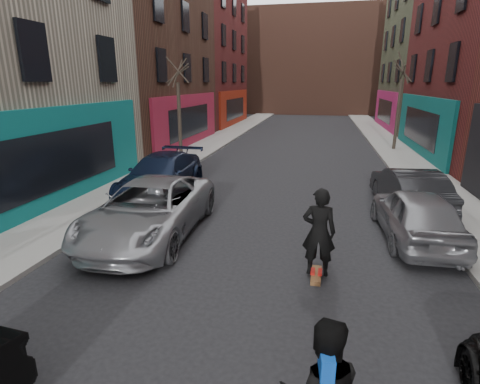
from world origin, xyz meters
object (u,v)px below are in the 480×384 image
at_px(parked_left_end, 161,175).
at_px(tree_right_far, 400,95).
at_px(tree_left_far, 179,100).
at_px(parked_right_far, 416,214).
at_px(skateboard, 316,275).
at_px(parked_left_far, 150,209).
at_px(parked_right_end, 409,189).
at_px(skateboarder, 319,232).

bearing_deg(parked_left_end, tree_right_far, 48.65).
relative_size(tree_left_far, parked_right_far, 1.47).
distance_m(tree_left_far, parked_right_far, 14.09).
bearing_deg(skateboard, tree_left_far, 124.59).
distance_m(parked_left_far, skateboard, 5.05).
relative_size(parked_left_end, skateboard, 6.70).
relative_size(tree_right_far, parked_right_end, 1.50).
relative_size(tree_left_far, parked_left_far, 1.14).
xyz_separation_m(tree_right_far, skateboarder, (-4.64, -17.92, -2.42)).
bearing_deg(parked_right_end, parked_left_end, -6.44).
bearing_deg(parked_left_far, skateboarder, -19.81).
relative_size(tree_right_far, parked_right_far, 1.54).
height_order(tree_left_far, skateboarder, tree_left_far).
height_order(parked_left_far, parked_right_far, parked_left_far).
xyz_separation_m(tree_right_far, parked_left_end, (-10.80, -12.39, -2.75)).
xyz_separation_m(parked_left_far, parked_right_far, (7.39, 1.25, -0.04)).
bearing_deg(tree_right_far, parked_right_end, -97.52).
xyz_separation_m(parked_right_end, skateboarder, (-3.01, -5.50, 0.36)).
bearing_deg(tree_right_far, skateboard, -104.53).
bearing_deg(parked_left_end, parked_right_end, -0.44).
distance_m(tree_left_far, parked_right_end, 12.80).
distance_m(parked_right_end, skateboarder, 6.28).
bearing_deg(parked_right_far, parked_left_end, -20.42).
bearing_deg(tree_left_far, skateboarder, -56.95).
xyz_separation_m(tree_left_far, parked_right_end, (10.76, -6.42, -2.63)).
bearing_deg(tree_left_far, tree_right_far, 25.82).
xyz_separation_m(skateboard, skateboarder, (0.00, 0.00, 1.06)).
distance_m(tree_right_far, parked_left_end, 16.66).
bearing_deg(parked_right_far, parked_left_far, 6.59).
distance_m(tree_right_far, parked_right_end, 12.83).
height_order(parked_right_far, skateboard, parked_right_far).
bearing_deg(tree_left_far, parked_right_end, -30.80).
relative_size(tree_left_far, tree_right_far, 0.96).
distance_m(tree_right_far, skateboard, 18.84).
bearing_deg(parked_left_far, tree_left_far, 104.08).
relative_size(skateboard, skateboarder, 0.40).
bearing_deg(skateboard, skateboarder, 0.00).
bearing_deg(tree_left_far, parked_left_end, -75.94).
bearing_deg(skateboard, parked_right_end, 62.90).
height_order(parked_left_far, parked_right_end, parked_left_far).
bearing_deg(tree_left_far, skateboard, -56.95).
distance_m(parked_left_far, skateboarder, 5.00).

